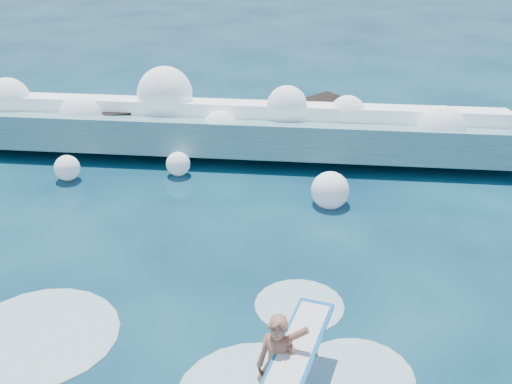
# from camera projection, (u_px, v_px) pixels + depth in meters

# --- Properties ---
(ground) EXTENTS (200.00, 200.00, 0.00)m
(ground) POSITION_uv_depth(u_px,v_px,m) (170.00, 289.00, 12.56)
(ground) COLOR #07233B
(ground) RESTS_ON ground
(breaking_wave) EXTENTS (18.50, 2.86, 1.59)m
(breaking_wave) POSITION_uv_depth(u_px,v_px,m) (188.00, 129.00, 18.73)
(breaking_wave) COLOR teal
(breaking_wave) RESTS_ON ground
(rock_cluster) EXTENTS (8.13, 3.04, 1.24)m
(rock_cluster) POSITION_uv_depth(u_px,v_px,m) (222.00, 125.00, 19.47)
(rock_cluster) COLOR black
(rock_cluster) RESTS_ON ground
(surfer_with_board) EXTENTS (1.24, 3.01, 1.86)m
(surfer_with_board) POSITION_uv_depth(u_px,v_px,m) (282.00, 364.00, 9.67)
(surfer_with_board) COLOR #A2624B
(surfer_with_board) RESTS_ON ground
(wave_spray) EXTENTS (15.13, 5.19, 2.29)m
(wave_spray) POSITION_uv_depth(u_px,v_px,m) (188.00, 113.00, 18.42)
(wave_spray) COLOR white
(wave_spray) RESTS_ON ground
(surf_foam) EXTENTS (9.39, 5.71, 0.14)m
(surf_foam) POSITION_uv_depth(u_px,v_px,m) (191.00, 380.00, 10.33)
(surf_foam) COLOR silver
(surf_foam) RESTS_ON ground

